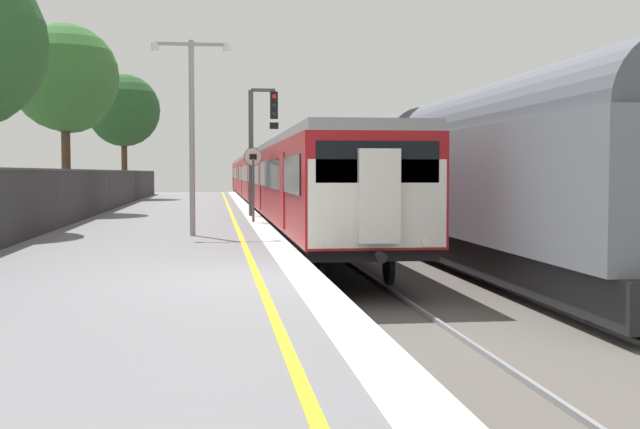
# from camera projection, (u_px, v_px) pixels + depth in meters

# --- Properties ---
(ground) EXTENTS (17.40, 110.00, 1.21)m
(ground) POSITION_uv_depth(u_px,v_px,m) (450.00, 315.00, 12.75)
(ground) COLOR slate
(commuter_train_at_platform) EXTENTS (2.83, 63.39, 3.81)m
(commuter_train_at_platform) POSITION_uv_depth(u_px,v_px,m) (269.00, 178.00, 46.70)
(commuter_train_at_platform) COLOR maroon
(commuter_train_at_platform) RESTS_ON ground
(freight_train_adjacent_track) EXTENTS (2.60, 46.46, 4.77)m
(freight_train_adjacent_track) POSITION_uv_depth(u_px,v_px,m) (382.00, 172.00, 34.85)
(freight_train_adjacent_track) COLOR #232326
(freight_train_adjacent_track) RESTS_ON ground
(signal_gantry) EXTENTS (1.10, 0.24, 4.70)m
(signal_gantry) POSITION_uv_depth(u_px,v_px,m) (259.00, 136.00, 30.06)
(signal_gantry) COLOR #47474C
(signal_gantry) RESTS_ON ground
(speed_limit_sign) EXTENTS (0.59, 0.08, 2.42)m
(speed_limit_sign) POSITION_uv_depth(u_px,v_px,m) (253.00, 174.00, 26.44)
(speed_limit_sign) COLOR #59595B
(speed_limit_sign) RESTS_ON ground
(platform_lamp_mid) EXTENTS (2.00, 0.20, 4.97)m
(platform_lamp_mid) POSITION_uv_depth(u_px,v_px,m) (192.00, 119.00, 20.77)
(platform_lamp_mid) COLOR #93999E
(platform_lamp_mid) RESTS_ON ground
(background_tree_left) EXTENTS (4.40, 4.40, 7.60)m
(background_tree_left) POSITION_uv_depth(u_px,v_px,m) (125.00, 113.00, 49.88)
(background_tree_left) COLOR #473323
(background_tree_left) RESTS_ON ground
(background_tree_right) EXTENTS (4.22, 4.22, 7.46)m
(background_tree_right) POSITION_uv_depth(u_px,v_px,m) (66.00, 82.00, 32.21)
(background_tree_right) COLOR #473323
(background_tree_right) RESTS_ON ground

